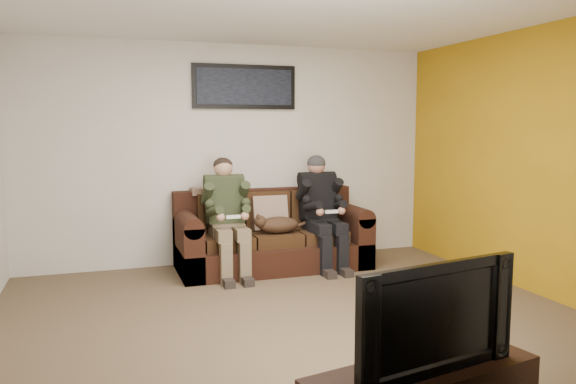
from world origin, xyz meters
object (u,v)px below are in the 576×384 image
object	(u,v)px
person_right	(321,205)
framed_poster	(245,87)
sofa	(271,238)
cat	(277,225)
television	(425,314)
person_left	(227,210)

from	to	relation	value
person_right	framed_poster	distance (m)	1.67
sofa	cat	world-z (taller)	sofa
sofa	television	xyz separation A→B (m)	(-0.33, -3.78, 0.36)
sofa	person_right	size ratio (longest dim) A/B	1.67
sofa	person_right	distance (m)	0.71
cat	television	xyz separation A→B (m)	(-0.33, -3.56, 0.16)
sofa	television	size ratio (longest dim) A/B	2.19
person_right	television	xyz separation A→B (m)	(-0.89, -3.60, -0.04)
television	person_right	bearing A→B (deg)	65.26
person_left	framed_poster	distance (m)	1.53
person_left	sofa	bearing A→B (deg)	18.00
television	person_left	bearing A→B (deg)	82.77
cat	framed_poster	bearing A→B (deg)	108.54
cat	television	bearing A→B (deg)	-95.33
sofa	person_left	distance (m)	0.70
cat	person_right	bearing A→B (deg)	4.02
framed_poster	television	xyz separation A→B (m)	(-0.13, -4.17, -1.41)
sofa	person_right	bearing A→B (deg)	-17.96
framed_poster	person_left	bearing A→B (deg)	-122.16
person_left	person_right	xyz separation A→B (m)	(1.12, 0.00, 0.00)
person_right	framed_poster	xyz separation A→B (m)	(-0.76, 0.57, 1.37)
person_right	sofa	bearing A→B (deg)	162.04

